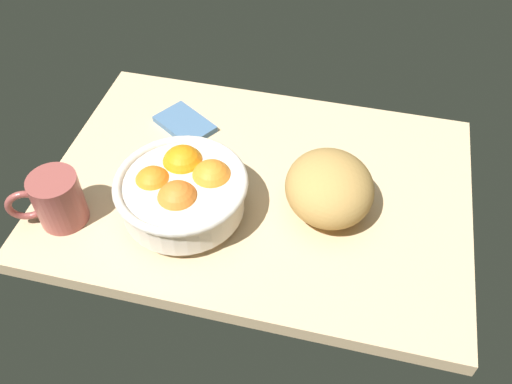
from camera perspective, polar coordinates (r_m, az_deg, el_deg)
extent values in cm
cube|color=#D2B184|center=(103.61, 0.19, 0.21)|extent=(78.31, 55.26, 3.00)
cylinder|color=silver|center=(98.06, -7.47, -1.85)|extent=(9.30, 9.30, 1.78)
cylinder|color=silver|center=(95.09, -7.70, -0.30)|extent=(21.39, 21.39, 6.17)
torus|color=silver|center=(92.83, -7.89, 0.97)|extent=(22.99, 22.99, 1.60)
sphere|color=orange|center=(92.00, -8.14, -1.01)|extent=(7.36, 7.36, 7.36)
sphere|color=orange|center=(97.62, -7.60, 2.72)|extent=(7.66, 7.66, 7.66)
sphere|color=orange|center=(95.50, -10.65, 0.76)|extent=(6.65, 6.65, 6.65)
sphere|color=orange|center=(94.73, -4.62, 1.25)|extent=(7.38, 7.38, 7.38)
ellipsoid|color=#B38746|center=(95.40, 7.67, 0.44)|extent=(19.99, 20.78, 10.94)
cube|color=#45688D|center=(115.03, -7.45, 7.06)|extent=(14.27, 12.98, 1.26)
cylinder|color=#944641|center=(99.43, -19.94, -0.74)|extent=(8.45, 8.45, 9.84)
torus|color=#944641|center=(100.54, -22.93, -1.29)|extent=(6.50, 4.18, 6.71)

